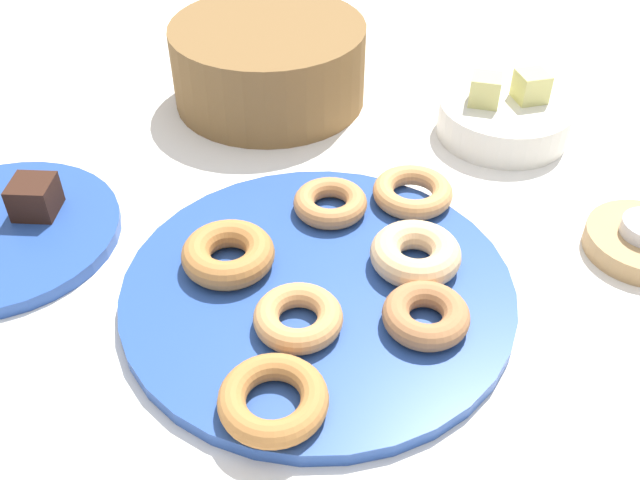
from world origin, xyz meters
name	(u,v)px	position (x,y,z in m)	size (l,w,h in m)	color
ground_plane	(318,295)	(0.00, 0.00, 0.00)	(2.40, 2.40, 0.00)	white
donut_plate	(318,290)	(0.00, 0.00, 0.01)	(0.38, 0.38, 0.02)	#284C9E
donut_0	(330,203)	(0.01, 0.11, 0.03)	(0.08, 0.08, 0.02)	#C6844C
donut_1	(415,254)	(0.09, 0.03, 0.03)	(0.09, 0.09, 0.03)	#EABC84
donut_2	(273,399)	(-0.02, -0.15, 0.03)	(0.09, 0.09, 0.02)	#BC7A3D
donut_3	(298,318)	(-0.01, -0.06, 0.03)	(0.08, 0.08, 0.02)	tan
donut_4	(413,192)	(0.09, 0.14, 0.03)	(0.09, 0.09, 0.02)	tan
donut_5	(228,254)	(-0.09, 0.02, 0.03)	(0.09, 0.09, 0.03)	#BC7A3D
donut_6	(426,315)	(0.10, -0.05, 0.03)	(0.08, 0.08, 0.02)	#B27547
cake_plate	(2,233)	(-0.34, 0.06, 0.01)	(0.25, 0.25, 0.01)	#284C9E
brownie_far	(34,197)	(-0.31, 0.09, 0.03)	(0.04, 0.04, 0.04)	#381E14
basket	(269,63)	(-0.09, 0.38, 0.05)	(0.26, 0.26, 0.11)	brown
fruit_bowl	(503,119)	(0.21, 0.31, 0.02)	(0.16, 0.16, 0.04)	silver
melon_chunk_left	(485,90)	(0.18, 0.31, 0.06)	(0.04, 0.04, 0.04)	#DBD67A
melon_chunk_right	(531,86)	(0.24, 0.32, 0.06)	(0.04, 0.04, 0.04)	#DBD67A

